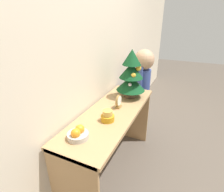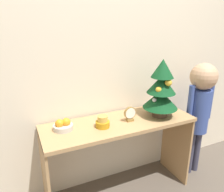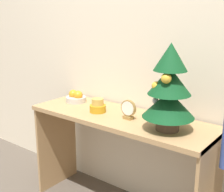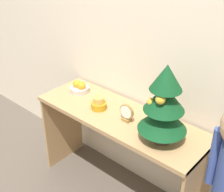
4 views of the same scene
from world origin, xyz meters
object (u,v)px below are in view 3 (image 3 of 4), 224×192
fruit_bowl (76,97)px  singing_bowl (98,106)px  mini_tree (169,89)px  desk_clock (128,110)px

fruit_bowl → singing_bowl: bearing=-16.6°
mini_tree → singing_bowl: size_ratio=4.54×
mini_tree → singing_bowl: mini_tree is taller
mini_tree → fruit_bowl: (-0.83, 0.10, -0.21)m
singing_bowl → desk_clock: (0.25, 0.01, 0.02)m
singing_bowl → desk_clock: desk_clock is taller
mini_tree → fruit_bowl: 0.86m
desk_clock → fruit_bowl: bearing=171.6°
singing_bowl → fruit_bowl: bearing=163.4°
singing_bowl → desk_clock: size_ratio=0.88×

